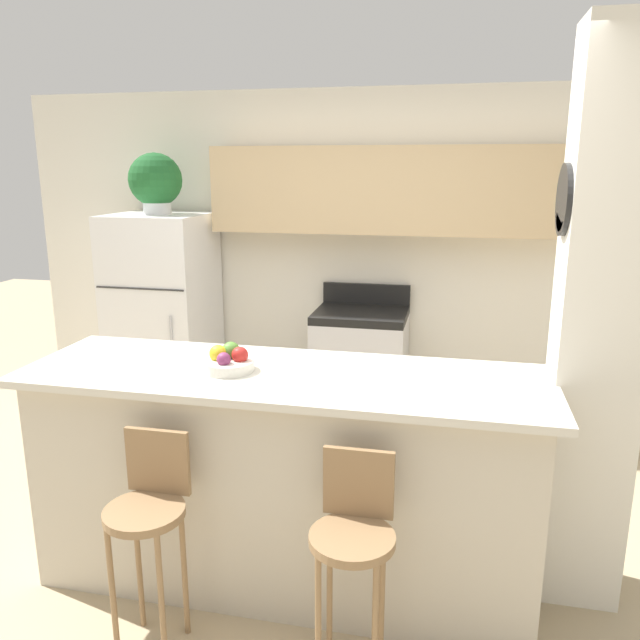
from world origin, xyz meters
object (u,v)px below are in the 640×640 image
potted_plant_on_fridge (156,182)px  fruit_bowl (229,361)px  refrigerator (164,316)px  bar_stool_left (149,513)px  bar_stool_right (354,539)px  stove_range (360,368)px

potted_plant_on_fridge → fruit_bowl: 2.41m
refrigerator → potted_plant_on_fridge: bearing=116.8°
potted_plant_on_fridge → fruit_bowl: (1.27, -1.90, -0.75)m
bar_stool_left → refrigerator: bearing=114.6°
refrigerator → bar_stool_right: refrigerator is taller
bar_stool_right → refrigerator: bearing=128.9°
bar_stool_left → fruit_bowl: (0.17, 0.50, 0.50)m
bar_stool_left → stove_range: bearing=79.0°
bar_stool_right → potted_plant_on_fridge: bearing=128.9°
stove_range → bar_stool_right: size_ratio=1.15×
refrigerator → bar_stool_right: (1.94, -2.40, -0.20)m
refrigerator → bar_stool_right: 3.10m
refrigerator → stove_range: 1.62m
bar_stool_left → fruit_bowl: fruit_bowl is taller
bar_stool_right → potted_plant_on_fridge: (-1.94, 2.40, 1.25)m
bar_stool_left → fruit_bowl: bearing=71.1°
bar_stool_left → potted_plant_on_fridge: size_ratio=2.02×
potted_plant_on_fridge → bar_stool_right: bearing=-51.1°
bar_stool_left → bar_stool_right: bearing=0.0°
bar_stool_left → potted_plant_on_fridge: bearing=114.6°
stove_range → fruit_bowl: fruit_bowl is taller
bar_stool_left → bar_stool_right: same height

